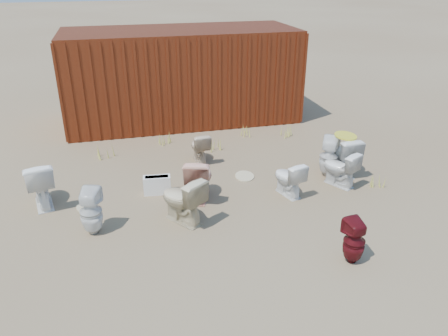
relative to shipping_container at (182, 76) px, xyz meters
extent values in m
plane|color=brown|center=(0.00, -5.20, -1.20)|extent=(100.00, 100.00, 0.00)
cube|color=#531C0D|center=(0.00, 0.00, 0.00)|extent=(6.00, 2.40, 2.40)
imported|color=white|center=(-3.21, -4.16, -0.78)|extent=(0.63, 0.91, 0.85)
imported|color=#EBA288|center=(-0.46, -4.61, -0.79)|extent=(0.70, 0.90, 0.81)
imported|color=white|center=(1.15, -4.88, -0.86)|extent=(0.55, 0.74, 0.67)
imported|color=#580F14|center=(1.29, -7.01, -0.86)|extent=(0.35, 0.35, 0.69)
imported|color=white|center=(2.26, -4.76, -0.85)|extent=(0.68, 0.80, 0.71)
imported|color=white|center=(-2.33, -5.31, -0.81)|extent=(0.44, 0.44, 0.77)
imported|color=beige|center=(-0.89, -5.33, -0.79)|extent=(0.84, 0.92, 0.82)
imported|color=#C2AA8E|center=(-0.13, -2.98, -0.87)|extent=(0.41, 0.67, 0.66)
imported|color=silver|center=(2.56, -4.31, -0.79)|extent=(0.46, 0.80, 0.82)
imported|color=white|center=(2.24, -4.31, -0.79)|extent=(0.52, 0.52, 0.82)
ellipsoid|color=gold|center=(2.56, -4.31, -0.37)|extent=(0.41, 0.52, 0.02)
cube|color=white|center=(-1.19, -4.24, -1.02)|extent=(0.52, 0.25, 0.35)
ellipsoid|color=beige|center=(0.59, -3.97, -1.19)|extent=(0.46, 0.55, 0.02)
ellipsoid|color=#BCB088|center=(-2.45, -4.49, -1.19)|extent=(0.55, 0.59, 0.02)
cone|color=#BBB84A|center=(-2.13, -2.22, -1.04)|extent=(0.36, 0.36, 0.32)
cone|color=#BBB84A|center=(0.35, -2.44, -1.05)|extent=(0.32, 0.32, 0.29)
cone|color=#BBB84A|center=(2.28, -2.03, -1.06)|extent=(0.36, 0.36, 0.28)
cone|color=#BBB84A|center=(-0.76, -1.80, -1.07)|extent=(0.30, 0.30, 0.25)
cone|color=#BBB84A|center=(1.33, -1.70, -1.06)|extent=(0.34, 0.34, 0.28)
cone|color=#BBB84A|center=(2.94, -5.04, -1.09)|extent=(0.28, 0.28, 0.22)
camera|label=1|loc=(-1.77, -11.54, 2.70)|focal=35.00mm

